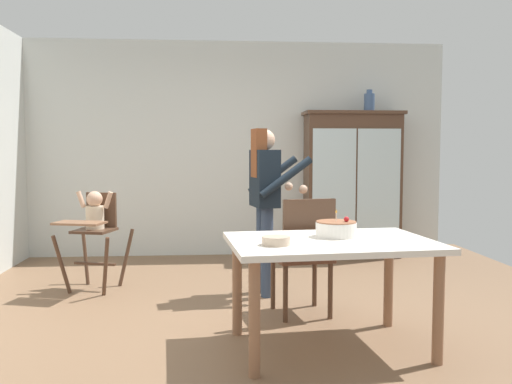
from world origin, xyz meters
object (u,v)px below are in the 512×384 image
(china_cabinet, at_px, (352,184))
(birthday_cake, at_px, (336,229))
(ceramic_vase, at_px, (369,102))
(dining_table, at_px, (331,254))
(serving_bowl, at_px, (276,241))
(adult_person, at_px, (265,190))
(dining_chair_far_side, at_px, (305,249))
(high_chair_with_toddler, at_px, (94,222))

(china_cabinet, xyz_separation_m, birthday_cake, (-0.89, -3.01, -0.12))
(ceramic_vase, xyz_separation_m, birthday_cake, (-1.09, -3.01, -1.14))
(dining_table, bearing_deg, serving_bowl, -156.20)
(birthday_cake, bearing_deg, ceramic_vase, 70.03)
(china_cabinet, height_order, birthday_cake, china_cabinet)
(ceramic_vase, xyz_separation_m, adult_person, (-1.46, -1.73, -0.97))
(adult_person, height_order, dining_chair_far_side, adult_person)
(adult_person, height_order, dining_table, adult_person)
(birthday_cake, xyz_separation_m, serving_bowl, (-0.45, -0.29, -0.03))
(china_cabinet, bearing_deg, dining_chair_far_side, -112.41)
(ceramic_vase, xyz_separation_m, dining_chair_far_side, (-1.21, -2.45, -1.38))
(high_chair_with_toddler, bearing_deg, adult_person, 4.76)
(high_chair_with_toddler, relative_size, birthday_cake, 3.39)
(china_cabinet, bearing_deg, birthday_cake, -106.46)
(birthday_cake, xyz_separation_m, dining_chair_far_side, (-0.12, 0.56, -0.24))
(adult_person, height_order, birthday_cake, adult_person)
(adult_person, bearing_deg, serving_bowl, 166.23)
(high_chair_with_toddler, relative_size, serving_bowl, 5.28)
(china_cabinet, bearing_deg, dining_table, -106.92)
(adult_person, xyz_separation_m, birthday_cake, (0.37, -1.28, -0.17))
(dining_chair_far_side, bearing_deg, china_cabinet, -121.34)
(china_cabinet, xyz_separation_m, dining_chair_far_side, (-1.01, -2.44, -0.36))
(high_chair_with_toddler, xyz_separation_m, dining_chair_far_side, (1.86, -1.02, -0.10))
(high_chair_with_toddler, height_order, dining_table, high_chair_with_toddler)
(dining_table, height_order, birthday_cake, birthday_cake)
(ceramic_vase, distance_m, adult_person, 2.46)
(china_cabinet, relative_size, high_chair_with_toddler, 1.91)
(china_cabinet, distance_m, high_chair_with_toddler, 3.21)
(adult_person, relative_size, birthday_cake, 5.47)
(ceramic_vase, bearing_deg, birthday_cake, -109.97)
(ceramic_vase, bearing_deg, adult_person, -130.15)
(ceramic_vase, bearing_deg, serving_bowl, -115.07)
(high_chair_with_toddler, height_order, serving_bowl, high_chair_with_toddler)
(high_chair_with_toddler, bearing_deg, birthday_cake, -23.14)
(adult_person, distance_m, dining_table, 1.47)
(china_cabinet, xyz_separation_m, dining_table, (-0.95, -3.13, -0.27))
(ceramic_vase, height_order, birthday_cake, ceramic_vase)
(high_chair_with_toddler, bearing_deg, ceramic_vase, 40.45)
(high_chair_with_toddler, relative_size, dining_chair_far_side, 0.99)
(china_cabinet, distance_m, ceramic_vase, 1.04)
(ceramic_vase, bearing_deg, dining_table, -110.28)
(ceramic_vase, relative_size, birthday_cake, 0.96)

